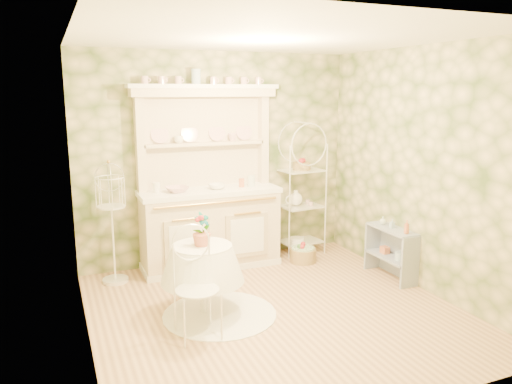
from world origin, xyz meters
name	(u,v)px	position (x,y,z in m)	size (l,w,h in m)	color
floor	(275,311)	(0.00, 0.00, 0.00)	(3.60, 3.60, 0.00)	tan
ceiling	(277,36)	(0.00, 0.00, 2.70)	(3.60, 3.60, 0.00)	white
wall_left	(80,196)	(-1.80, 0.00, 1.35)	(3.60, 3.60, 0.00)	beige
wall_right	(423,170)	(1.80, 0.00, 1.35)	(3.60, 3.60, 0.00)	beige
wall_back	(217,158)	(0.00, 1.80, 1.35)	(3.60, 3.60, 0.00)	beige
wall_front	(394,227)	(0.00, -1.80, 1.35)	(3.60, 3.60, 0.00)	beige
kitchen_dresser	(209,178)	(-0.20, 1.52, 1.15)	(1.87, 0.61, 2.29)	beige
bakers_rack	(301,193)	(1.14, 1.62, 0.84)	(0.52, 0.37, 1.67)	white
side_shelf	(391,254)	(1.68, 0.32, 0.30)	(0.26, 0.70, 0.60)	#929EB5
round_table	(203,276)	(-0.69, 0.25, 0.40)	(0.72, 0.72, 0.79)	white
cafe_chair	(197,288)	(-0.87, -0.21, 0.47)	(0.42, 0.42, 0.93)	white
birdcage_stand	(112,227)	(-1.40, 1.45, 0.67)	(0.32, 0.32, 1.34)	white
floor_basket	(303,253)	(0.97, 1.21, 0.13)	(0.39, 0.39, 0.25)	#A18855
lace_rug	(220,314)	(-0.55, 0.14, 0.00)	(1.15, 1.15, 0.01)	white
bowl_floral	(177,191)	(-0.62, 1.50, 1.02)	(0.27, 0.27, 0.07)	white
bowl_white	(217,188)	(-0.11, 1.50, 1.02)	(0.21, 0.21, 0.07)	white
cup_left	(179,141)	(-0.53, 1.68, 1.61)	(0.11, 0.11, 0.09)	white
cup_right	(233,139)	(0.16, 1.66, 1.61)	(0.11, 0.11, 0.10)	white
potted_geranium	(203,231)	(-0.67, 0.28, 0.85)	(0.17, 0.12, 0.32)	#3F7238
bottle_amber	(407,228)	(1.68, 0.07, 0.68)	(0.06, 0.06, 0.16)	#CB6F45
bottle_blue	(392,225)	(1.68, 0.33, 0.65)	(0.05, 0.05, 0.11)	#A5C1D4
bottle_glass	(383,222)	(1.68, 0.51, 0.65)	(0.08, 0.08, 0.10)	silver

